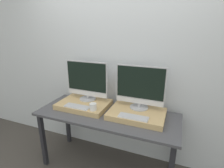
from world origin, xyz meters
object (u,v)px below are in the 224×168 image
at_px(mug, 93,107).
at_px(keyboard_right, 133,117).
at_px(keyboard_left, 77,106).
at_px(monitor_right, 140,87).
at_px(monitor_left, 87,81).

relative_size(mug, keyboard_right, 0.26).
relative_size(keyboard_left, mug, 3.91).
distance_m(keyboard_left, mug, 0.22).
bearing_deg(keyboard_left, monitor_right, 20.46).
relative_size(monitor_left, keyboard_right, 1.77).
bearing_deg(keyboard_right, keyboard_left, 180.00).
relative_size(monitor_right, keyboard_right, 1.77).
bearing_deg(mug, keyboard_left, 180.00).
distance_m(mug, keyboard_right, 0.49).
distance_m(monitor_left, monitor_right, 0.70).
xyz_separation_m(monitor_left, keyboard_left, (0.00, -0.26, -0.25)).
bearing_deg(keyboard_right, monitor_left, 159.54).
height_order(monitor_left, keyboard_right, monitor_left).
relative_size(mug, monitor_right, 0.14).
bearing_deg(monitor_right, monitor_left, 180.00).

